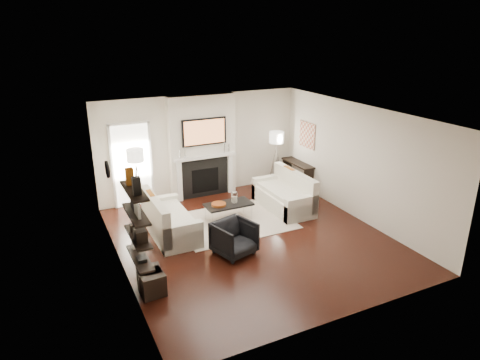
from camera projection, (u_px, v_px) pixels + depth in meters
name	position (u px, v px, depth m)	size (l,w,h in m)	color
room_envelope	(253.00, 180.00, 8.80)	(6.00, 6.00, 6.00)	black
chimney_breast	(202.00, 147.00, 11.23)	(1.80, 0.25, 2.70)	silver
fireplace_surround	(205.00, 178.00, 11.40)	(1.30, 0.02, 1.04)	black
firebox	(205.00, 180.00, 11.42)	(0.75, 0.02, 0.65)	black
mantel_pilaster_l	(180.00, 181.00, 11.07)	(0.12, 0.08, 1.10)	white
mantel_pilaster_r	(230.00, 173.00, 11.66)	(0.12, 0.08, 1.10)	white
mantel_shelf	(205.00, 157.00, 11.15)	(1.70, 0.18, 0.07)	white
tv_body	(204.00, 132.00, 10.95)	(1.20, 0.06, 0.70)	black
tv_screen	(205.00, 132.00, 10.92)	(1.10, 0.01, 0.62)	#BF723F
candlestick_l_tall	(185.00, 152.00, 10.87)	(0.04, 0.04, 0.30)	silver
candlestick_l_short	(180.00, 154.00, 10.83)	(0.04, 0.04, 0.24)	silver
candlestick_r_tall	(224.00, 147.00, 11.32)	(0.04, 0.04, 0.30)	silver
candlestick_r_short	(229.00, 148.00, 11.39)	(0.04, 0.04, 0.24)	silver
hallway_panel	(132.00, 166.00, 10.66)	(0.90, 0.02, 2.10)	white
door_trim_l	(112.00, 168.00, 10.45)	(0.06, 0.06, 2.16)	white
door_trim_r	(151.00, 163.00, 10.84)	(0.06, 0.06, 2.16)	white
door_trim_top	(128.00, 123.00, 10.28)	(1.02, 0.06, 0.06)	white
rug	(233.00, 221.00, 10.04)	(2.60, 2.00, 0.01)	#C0AF9D
loveseat_left_base	(171.00, 226.00, 9.36)	(0.85, 1.80, 0.42)	silver
loveseat_left_back	(155.00, 215.00, 9.12)	(0.18, 1.80, 0.80)	silver
loveseat_left_arm_n	(183.00, 238.00, 8.64)	(0.85, 0.18, 0.60)	silver
loveseat_left_arm_s	(161.00, 209.00, 10.02)	(0.85, 0.18, 0.60)	silver
loveseat_left_cushion	(173.00, 215.00, 9.29)	(0.63, 1.44, 0.10)	silver
pillow_left_orange	(151.00, 202.00, 9.30)	(0.10, 0.42, 0.42)	#985212
pillow_left_charcoal	(158.00, 212.00, 8.80)	(0.10, 0.40, 0.40)	black
loveseat_right_base	(283.00, 200.00, 10.72)	(0.85, 1.80, 0.42)	silver
loveseat_right_back	(295.00, 187.00, 10.75)	(0.18, 1.80, 0.80)	silver
loveseat_right_arm_n	(301.00, 209.00, 10.00)	(0.85, 0.18, 0.60)	silver
loveseat_right_arm_s	(267.00, 187.00, 11.38)	(0.85, 0.18, 0.60)	silver
loveseat_right_cushion	(282.00, 191.00, 10.61)	(0.63, 1.44, 0.10)	silver
pillow_right_orange	(289.00, 175.00, 10.94)	(0.10, 0.42, 0.42)	#985212
pillow_right_charcoal	(302.00, 183.00, 10.43)	(0.10, 0.40, 0.40)	black
coffee_table	(229.00, 204.00, 10.00)	(1.10, 0.55, 0.04)	black
coffee_leg_nw	(213.00, 220.00, 9.68)	(0.02, 0.02, 0.38)	silver
coffee_leg_ne	(252.00, 212.00, 10.09)	(0.02, 0.02, 0.38)	silver
coffee_leg_sw	(205.00, 213.00, 10.05)	(0.02, 0.02, 0.38)	silver
coffee_leg_se	(244.00, 206.00, 10.46)	(0.02, 0.02, 0.38)	silver
hurricane_glass	(234.00, 197.00, 10.00)	(0.14, 0.14, 0.25)	white
hurricane_candle	(234.00, 200.00, 10.03)	(0.11, 0.11, 0.17)	white
copper_bowl	(219.00, 204.00, 9.88)	(0.34, 0.34, 0.06)	#9D4A1A
armchair	(234.00, 237.00, 8.51)	(0.73, 0.68, 0.75)	black
lamp_left_post	(138.00, 189.00, 10.40)	(0.02, 0.02, 1.20)	silver
lamp_left_shade	(135.00, 155.00, 10.12)	(0.40, 0.40, 0.30)	white
lamp_left_leg_a	(142.00, 188.00, 10.45)	(0.02, 0.02, 1.25)	silver
lamp_left_leg_b	(135.00, 188.00, 10.46)	(0.02, 0.02, 1.25)	silver
lamp_left_leg_c	(137.00, 190.00, 10.30)	(0.02, 0.02, 1.25)	silver
lamp_right_post	(276.00, 167.00, 12.03)	(0.02, 0.02, 1.20)	silver
lamp_right_shade	(277.00, 137.00, 11.75)	(0.40, 0.40, 0.30)	white
lamp_right_leg_a	(279.00, 166.00, 12.08)	(0.02, 0.02, 1.25)	silver
lamp_right_leg_b	(272.00, 166.00, 12.09)	(0.02, 0.02, 1.25)	silver
lamp_right_leg_c	(276.00, 168.00, 11.93)	(0.02, 0.02, 1.25)	silver
console_top	(298.00, 163.00, 11.92)	(0.35, 1.20, 0.04)	black
console_leg_n	(308.00, 182.00, 11.58)	(0.30, 0.04, 0.71)	black
console_leg_s	(287.00, 170.00, 12.52)	(0.30, 0.04, 0.71)	black
wall_art	(307.00, 135.00, 11.58)	(0.03, 0.70, 0.70)	#A76E53
shelf_bottom	(140.00, 258.00, 7.10)	(0.25, 1.00, 0.04)	black
shelf_lower	(138.00, 236.00, 6.96)	(0.25, 1.00, 0.04)	black
shelf_upper	(136.00, 214.00, 6.83)	(0.25, 1.00, 0.04)	black
shelf_top	(134.00, 191.00, 6.69)	(0.25, 1.00, 0.04)	black
decor_magfile_a	(136.00, 186.00, 6.44)	(0.12, 0.10, 0.28)	black
decor_magfile_b	(130.00, 176.00, 6.85)	(0.12, 0.10, 0.28)	#985212
decor_frame_a	(137.00, 209.00, 6.68)	(0.04, 0.30, 0.22)	white
decor_frame_b	(133.00, 204.00, 6.95)	(0.04, 0.22, 0.18)	black
decor_wine_rack	(140.00, 235.00, 6.75)	(0.18, 0.25, 0.20)	black
decor_box_small	(135.00, 227.00, 7.11)	(0.15, 0.12, 0.12)	black
decor_books	(141.00, 259.00, 6.99)	(0.14, 0.20, 0.05)	black
decor_box_tall	(135.00, 244.00, 7.35)	(0.10, 0.10, 0.18)	white
clock_rim	(107.00, 169.00, 8.32)	(0.34, 0.34, 0.04)	black
clock_face	(109.00, 169.00, 8.33)	(0.29, 0.29, 0.01)	white
ottoman_near	(150.00, 279.00, 7.40)	(0.40, 0.40, 0.40)	black
ottoman_far	(152.00, 284.00, 7.27)	(0.40, 0.40, 0.40)	black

